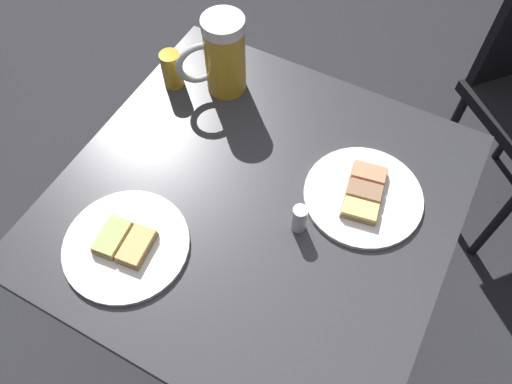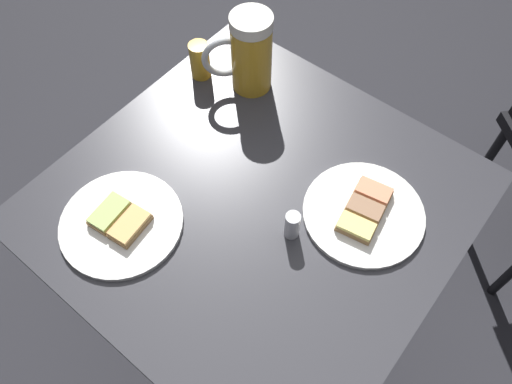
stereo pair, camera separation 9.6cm
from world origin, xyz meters
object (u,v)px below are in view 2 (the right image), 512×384
object	(u,v)px
salt_shaker	(292,225)
beer_mug	(249,53)
plate_near	(364,212)
plate_far	(121,222)
beer_glass_small	(200,60)

from	to	relation	value
salt_shaker	beer_mug	bearing A→B (deg)	140.76
plate_near	plate_far	bearing A→B (deg)	-138.46
plate_near	beer_mug	distance (m)	0.42
beer_mug	beer_glass_small	world-z (taller)	beer_mug
plate_near	beer_glass_small	world-z (taller)	beer_glass_small
beer_glass_small	beer_mug	bearing A→B (deg)	23.18
beer_mug	salt_shaker	size ratio (longest dim) A/B	2.92
plate_near	plate_far	size ratio (longest dim) A/B	1.00
plate_far	beer_mug	xyz separation A→B (m)	(-0.04, 0.43, 0.08)
beer_mug	beer_glass_small	size ratio (longest dim) A/B	2.12
plate_near	beer_glass_small	xyz separation A→B (m)	(-0.49, 0.08, 0.04)
plate_far	beer_glass_small	world-z (taller)	beer_glass_small
plate_near	salt_shaker	distance (m)	0.15
plate_near	beer_mug	bearing A→B (deg)	161.59
beer_mug	beer_glass_small	bearing A→B (deg)	-156.82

